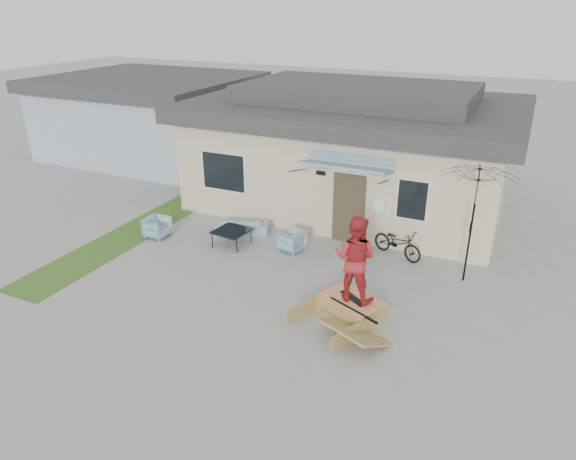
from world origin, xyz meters
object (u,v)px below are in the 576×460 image
at_px(loveseat, 242,223).
at_px(skate_ramp, 351,308).
at_px(coffee_table, 232,237).
at_px(patio_umbrella, 473,217).
at_px(skater, 355,257).
at_px(skateboard, 353,298).
at_px(armchair_right, 291,239).
at_px(armchair_left, 157,226).
at_px(bicycle, 398,240).

height_order(loveseat, skate_ramp, loveseat).
xyz_separation_m(coffee_table, skate_ramp, (4.39, -2.14, -0.00)).
bearing_deg(patio_umbrella, coffee_table, -174.13).
bearing_deg(skater, skateboard, -0.00).
height_order(armchair_right, skater, skater).
relative_size(armchair_left, patio_umbrella, 0.31).
bearing_deg(bicycle, skate_ramp, -160.30).
height_order(armchair_right, patio_umbrella, patio_umbrella).
xyz_separation_m(armchair_right, coffee_table, (-1.73, -0.41, -0.11)).
height_order(loveseat, patio_umbrella, patio_umbrella).
relative_size(coffee_table, skater, 0.47).
distance_m(armchair_left, skateboard, 6.93).
height_order(skateboard, skater, skater).
height_order(coffee_table, patio_umbrella, patio_umbrella).
xyz_separation_m(armchair_left, skateboard, (6.74, -1.63, 0.13)).
xyz_separation_m(coffee_table, bicycle, (4.58, 1.30, 0.28)).
relative_size(bicycle, patio_umbrella, 0.70).
distance_m(armchair_left, armchair_right, 4.15).
bearing_deg(armchair_left, bicycle, -76.75).
distance_m(coffee_table, patio_umbrella, 6.68).
bearing_deg(patio_umbrella, loveseat, 178.08).
bearing_deg(skate_ramp, patio_umbrella, 76.95).
bearing_deg(coffee_table, loveseat, 99.50).
bearing_deg(bicycle, patio_umbrella, -85.65).
relative_size(bicycle, skateboard, 2.03).
distance_m(armchair_right, skate_ramp, 3.69).
relative_size(patio_umbrella, skater, 1.13).
bearing_deg(armchair_left, skater, -104.71).
bearing_deg(skater, bicycle, -90.05).
bearing_deg(armchair_left, armchair_right, -78.88).
distance_m(armchair_left, coffee_table, 2.38).
bearing_deg(skateboard, patio_umbrella, 87.92).
xyz_separation_m(loveseat, skater, (4.56, -2.99, 1.16)).
xyz_separation_m(armchair_left, skater, (6.74, -1.63, 1.14)).
bearing_deg(bicycle, armchair_left, 127.19).
bearing_deg(skateboard, coffee_table, -170.82).
height_order(loveseat, armchair_left, armchair_left).
distance_m(loveseat, armchair_left, 2.57).
xyz_separation_m(bicycle, patio_umbrella, (1.89, -0.63, 1.25)).
xyz_separation_m(bicycle, skateboard, (-0.17, -3.40, -0.03)).
relative_size(armchair_right, skateboard, 0.87).
bearing_deg(skateboard, bicycle, 121.79).
xyz_separation_m(armchair_left, bicycle, (6.90, 1.77, 0.16)).
height_order(armchair_left, patio_umbrella, patio_umbrella).
distance_m(armchair_right, bicycle, 2.99).
bearing_deg(armchair_left, loveseat, -59.14).
distance_m(bicycle, patio_umbrella, 2.35).
xyz_separation_m(bicycle, skate_ramp, (-0.19, -3.44, -0.28)).
xyz_separation_m(loveseat, skateboard, (4.56, -2.99, 0.15)).
relative_size(coffee_table, skate_ramp, 0.51).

